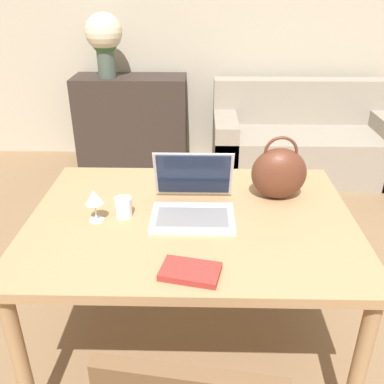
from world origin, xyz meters
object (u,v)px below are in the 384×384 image
couch (303,143)px  wine_glass (94,199)px  laptop (193,197)px  flower_vase (104,38)px  handbag (279,173)px  drinking_glass (123,207)px

couch → wine_glass: size_ratio=11.53×
laptop → flower_vase: size_ratio=0.65×
couch → flower_vase: bearing=174.6°
couch → laptop: 2.35m
flower_vase → wine_glass: bearing=-80.0°
laptop → handbag: 0.41m
couch → handbag: handbag is taller
handbag → drinking_glass: bearing=-164.4°
laptop → drinking_glass: 0.30m
couch → handbag: size_ratio=5.44×
wine_glass → drinking_glass: bearing=20.2°
laptop → drinking_glass: size_ratio=4.10×
handbag → flower_vase: (-1.21, 2.11, 0.32)m
laptop → handbag: (0.39, 0.13, 0.06)m
couch → drinking_glass: (-1.26, -2.14, 0.49)m
wine_glass → laptop: bearing=13.6°
drinking_glass → wine_glass: wine_glass is taller
couch → flower_vase: 2.00m
drinking_glass → flower_vase: flower_vase is taller
couch → drinking_glass: bearing=-120.6°
couch → laptop: laptop is taller
laptop → wine_glass: 0.42m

